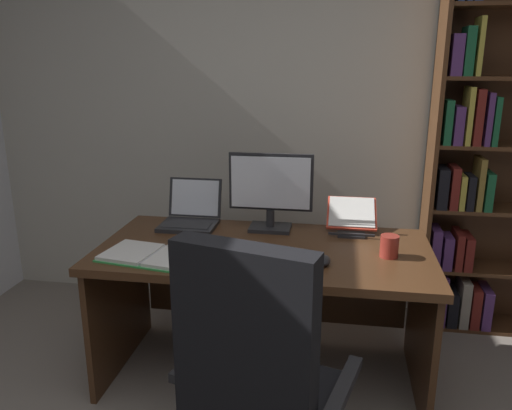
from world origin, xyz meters
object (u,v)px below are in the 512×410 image
object	(u,v)px
keyboard	(257,258)
coffee_mug	(389,246)
pen	(211,245)
computer_mouse	(323,260)
office_chair	(258,398)
reading_stand_with_book	(352,216)
desk	(266,277)
open_binder	(153,256)
monitor	(271,192)
notepad	(207,246)
laptop	(191,216)
bookshelf	(489,163)

from	to	relation	value
keyboard	coffee_mug	bearing A→B (deg)	13.48
pen	computer_mouse	bearing A→B (deg)	-12.89
keyboard	computer_mouse	size ratio (longest dim) A/B	4.04
office_chair	reading_stand_with_book	bearing A→B (deg)	88.78
reading_stand_with_book	desk	bearing A→B (deg)	-147.86
desk	open_binder	bearing A→B (deg)	-148.27
office_chair	monitor	bearing A→B (deg)	110.38
monitor	open_binder	bearing A→B (deg)	-133.81
desk	notepad	world-z (taller)	notepad
keyboard	open_binder	size ratio (longest dim) A/B	0.82
computer_mouse	open_binder	size ratio (longest dim) A/B	0.20
reading_stand_with_book	notepad	bearing A→B (deg)	-150.91
reading_stand_with_book	laptop	bearing A→B (deg)	-175.92
desk	open_binder	distance (m)	0.61
notepad	office_chair	bearing A→B (deg)	-63.36
open_binder	coffee_mug	size ratio (longest dim) A/B	4.92
reading_stand_with_book	pen	distance (m)	0.79
keyboard	coffee_mug	distance (m)	0.62
desk	coffee_mug	world-z (taller)	coffee_mug
office_chair	monitor	size ratio (longest dim) A/B	2.37
laptop	notepad	world-z (taller)	laptop
desk	computer_mouse	bearing A→B (deg)	-40.38
laptop	open_binder	world-z (taller)	laptop
laptop	pen	size ratio (longest dim) A/B	2.16
reading_stand_with_book	pen	xyz separation A→B (m)	(-0.68, -0.39, -0.06)
pen	keyboard	bearing A→B (deg)	-26.67
keyboard	coffee_mug	world-z (taller)	coffee_mug
notepad	monitor	bearing A→B (deg)	49.98
office_chair	computer_mouse	size ratio (longest dim) A/B	10.23
desk	office_chair	bearing A→B (deg)	-83.64
reading_stand_with_book	pen	size ratio (longest dim) A/B	2.06
bookshelf	office_chair	distance (m)	1.98
notepad	bookshelf	bearing A→B (deg)	28.07
keyboard	reading_stand_with_book	world-z (taller)	reading_stand_with_book
desk	pen	world-z (taller)	pen
monitor	computer_mouse	distance (m)	0.57
monitor	coffee_mug	xyz separation A→B (m)	(0.60, -0.31, -0.15)
monitor	open_binder	world-z (taller)	monitor
desk	computer_mouse	size ratio (longest dim) A/B	15.59
laptop	keyboard	size ratio (longest dim) A/B	0.72
coffee_mug	reading_stand_with_book	bearing A→B (deg)	114.11
office_chair	monitor	distance (m)	1.17
keyboard	pen	distance (m)	0.28
desk	open_binder	size ratio (longest dim) A/B	3.17
desk	monitor	world-z (taller)	monitor
monitor	desk	bearing A→B (deg)	-88.22
keyboard	open_binder	distance (m)	0.48
desk	keyboard	bearing A→B (deg)	-91.42
desk	office_chair	world-z (taller)	office_chair
keyboard	reading_stand_with_book	distance (m)	0.68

